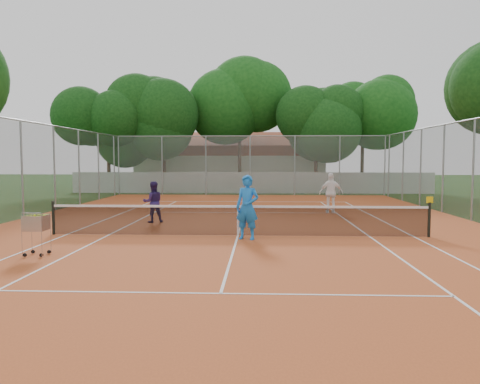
{
  "coord_description": "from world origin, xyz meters",
  "views": [
    {
      "loc": [
        0.71,
        -14.61,
        2.43
      ],
      "look_at": [
        0.0,
        1.5,
        1.3
      ],
      "focal_mm": 35.0,
      "sensor_mm": 36.0,
      "label": 1
    }
  ],
  "objects_px": {
    "tennis_net": "(238,220)",
    "player_far_right": "(331,193)",
    "clubhouse": "(232,162)",
    "ball_hopper": "(36,234)",
    "player_near": "(247,207)",
    "player_far_left": "(153,202)"
  },
  "relations": [
    {
      "from": "tennis_net",
      "to": "player_far_right",
      "type": "height_order",
      "value": "player_far_right"
    },
    {
      "from": "tennis_net",
      "to": "clubhouse",
      "type": "xyz_separation_m",
      "value": [
        -2.0,
        29.0,
        1.69
      ]
    },
    {
      "from": "player_far_right",
      "to": "ball_hopper",
      "type": "height_order",
      "value": "player_far_right"
    },
    {
      "from": "tennis_net",
      "to": "ball_hopper",
      "type": "relative_size",
      "value": 10.6
    },
    {
      "from": "player_near",
      "to": "ball_hopper",
      "type": "bearing_deg",
      "value": -135.05
    },
    {
      "from": "player_far_left",
      "to": "player_far_right",
      "type": "height_order",
      "value": "player_far_right"
    },
    {
      "from": "clubhouse",
      "to": "player_far_left",
      "type": "xyz_separation_m",
      "value": [
        -1.39,
        -26.03,
        -1.39
      ]
    },
    {
      "from": "player_far_right",
      "to": "ball_hopper",
      "type": "distance_m",
      "value": 13.17
    },
    {
      "from": "clubhouse",
      "to": "ball_hopper",
      "type": "xyz_separation_m",
      "value": [
        -2.88,
        -32.29,
        -1.62
      ]
    },
    {
      "from": "clubhouse",
      "to": "player_near",
      "type": "distance_m",
      "value": 29.76
    },
    {
      "from": "clubhouse",
      "to": "player_near",
      "type": "height_order",
      "value": "clubhouse"
    },
    {
      "from": "player_far_right",
      "to": "ball_hopper",
      "type": "bearing_deg",
      "value": 48.32
    },
    {
      "from": "player_near",
      "to": "player_far_right",
      "type": "xyz_separation_m",
      "value": [
        3.58,
        7.17,
        -0.07
      ]
    },
    {
      "from": "tennis_net",
      "to": "player_far_left",
      "type": "distance_m",
      "value": 4.51
    },
    {
      "from": "ball_hopper",
      "to": "clubhouse",
      "type": "bearing_deg",
      "value": 104.22
    },
    {
      "from": "clubhouse",
      "to": "ball_hopper",
      "type": "bearing_deg",
      "value": -95.09
    },
    {
      "from": "tennis_net",
      "to": "player_near",
      "type": "relative_size",
      "value": 6.11
    },
    {
      "from": "tennis_net",
      "to": "player_far_right",
      "type": "xyz_separation_m",
      "value": [
        3.89,
        6.52,
        0.41
      ]
    },
    {
      "from": "tennis_net",
      "to": "player_far_left",
      "type": "xyz_separation_m",
      "value": [
        -3.39,
        2.97,
        0.3
      ]
    },
    {
      "from": "player_near",
      "to": "ball_hopper",
      "type": "relative_size",
      "value": 1.73
    },
    {
      "from": "clubhouse",
      "to": "tennis_net",
      "type": "bearing_deg",
      "value": -86.05
    },
    {
      "from": "clubhouse",
      "to": "player_far_left",
      "type": "bearing_deg",
      "value": -93.05
    }
  ]
}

